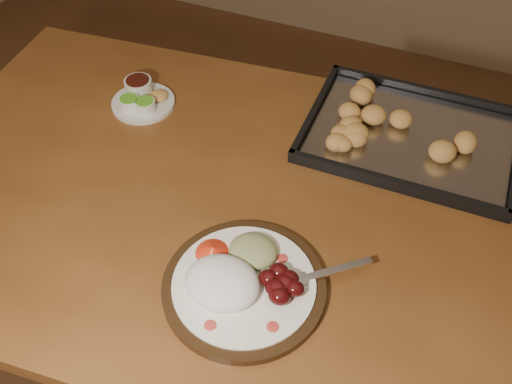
% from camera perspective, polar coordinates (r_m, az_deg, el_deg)
% --- Properties ---
extents(dining_table, '(1.57, 1.03, 0.75)m').
position_cam_1_polar(dining_table, '(1.23, -0.26, -3.98)').
color(dining_table, brown).
rests_on(dining_table, ground).
extents(dinner_plate, '(0.34, 0.29, 0.07)m').
position_cam_1_polar(dinner_plate, '(1.01, -1.52, -8.91)').
color(dinner_plate, black).
rests_on(dinner_plate, dining_table).
extents(condiment_saucer, '(0.15, 0.15, 0.05)m').
position_cam_1_polar(condiment_saucer, '(1.39, -11.39, 9.20)').
color(condiment_saucer, silver).
rests_on(condiment_saucer, dining_table).
extents(baking_tray, '(0.46, 0.34, 0.05)m').
position_cam_1_polar(baking_tray, '(1.32, 15.24, 5.57)').
color(baking_tray, black).
rests_on(baking_tray, dining_table).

